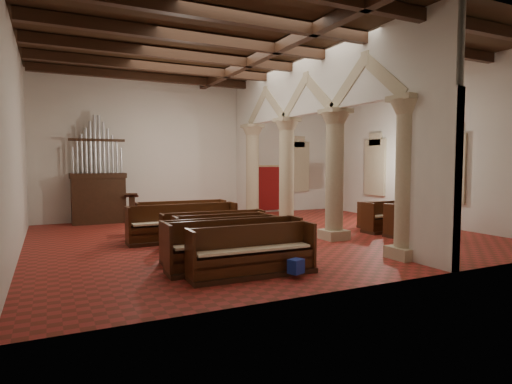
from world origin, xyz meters
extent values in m
plane|color=maroon|center=(0.00, 0.00, 0.00)|extent=(14.00, 14.00, 0.00)
plane|color=#332111|center=(0.00, 0.00, 6.00)|extent=(14.00, 14.00, 0.00)
cube|color=beige|center=(0.00, 6.00, 3.00)|extent=(14.00, 0.02, 6.00)
cube|color=beige|center=(0.00, -6.00, 3.00)|extent=(14.00, 0.02, 6.00)
cube|color=beige|center=(-7.00, 0.00, 3.00)|extent=(0.02, 12.00, 6.00)
cube|color=beige|center=(7.00, 0.00, 3.00)|extent=(0.02, 12.00, 6.00)
cube|color=tan|center=(1.80, -4.50, 0.15)|extent=(0.75, 0.75, 0.30)
cylinder|color=tan|center=(1.80, -4.50, 1.95)|extent=(0.56, 0.56, 3.30)
cube|color=tan|center=(1.80, -1.50, 0.15)|extent=(0.75, 0.75, 0.30)
cylinder|color=tan|center=(1.80, -1.50, 1.95)|extent=(0.56, 0.56, 3.30)
cube|color=tan|center=(1.80, 1.50, 0.15)|extent=(0.75, 0.75, 0.30)
cylinder|color=tan|center=(1.80, 1.50, 1.95)|extent=(0.56, 0.56, 3.30)
cube|color=tan|center=(1.80, 4.50, 0.15)|extent=(0.75, 0.75, 0.30)
cylinder|color=tan|center=(1.80, 4.50, 1.95)|extent=(0.56, 0.56, 3.30)
cube|color=beige|center=(1.80, 0.00, 5.04)|extent=(0.25, 11.90, 1.93)
cube|color=#357859|center=(6.98, -1.50, 2.20)|extent=(0.03, 1.00, 2.20)
cube|color=#357859|center=(6.98, 2.50, 2.20)|extent=(0.03, 1.00, 2.20)
cube|color=#357859|center=(5.00, 5.98, 2.20)|extent=(1.00, 0.03, 2.20)
cube|color=black|center=(-4.50, 5.50, 0.90)|extent=(2.00, 0.80, 1.80)
cube|color=black|center=(-4.50, 5.50, 1.90)|extent=(2.10, 0.85, 0.20)
cube|color=#3E2713|center=(-3.28, 5.03, 0.05)|extent=(0.55, 0.55, 0.10)
cube|color=#3E2713|center=(-3.28, 5.03, 0.53)|extent=(0.27, 0.27, 1.07)
cube|color=#3E2713|center=(-3.28, 4.95, 1.12)|extent=(0.58, 0.51, 0.19)
cube|color=maroon|center=(3.50, 5.92, 1.15)|extent=(1.60, 0.06, 2.10)
cylinder|color=gold|center=(3.50, 5.90, 2.25)|extent=(1.80, 0.04, 0.04)
cone|color=black|center=(5.94, 4.32, 0.07)|extent=(0.39, 0.39, 0.13)
cylinder|color=gold|center=(5.94, 4.32, 1.31)|extent=(0.04, 0.04, 2.61)
cylinder|color=gold|center=(5.94, 4.32, 2.50)|extent=(0.03, 0.76, 0.03)
cube|color=#1D164F|center=(5.94, 4.30, 1.96)|extent=(0.60, 0.02, 0.93)
cube|color=navy|center=(-1.63, -4.87, 0.25)|extent=(0.37, 0.34, 0.30)
cube|color=navy|center=(0.25, -1.93, 0.28)|extent=(0.38, 0.31, 0.35)
cube|color=navy|center=(-1.73, -0.19, 0.26)|extent=(0.40, 0.36, 0.32)
cylinder|color=white|center=(-2.41, -4.49, 0.16)|extent=(0.94, 0.18, 0.09)
cylinder|color=white|center=(-2.29, -3.40, 0.16)|extent=(0.87, 0.25, 0.09)
cube|color=black|center=(-2.38, -4.34, 0.05)|extent=(2.83, 0.77, 0.10)
cube|color=#471E0F|center=(-2.38, -4.39, 0.33)|extent=(2.67, 0.46, 0.46)
cube|color=#471E0F|center=(-2.38, -4.15, 0.59)|extent=(2.66, 0.12, 0.98)
cube|color=#471E0F|center=(-3.75, -4.32, 0.59)|extent=(0.08, 0.62, 0.98)
cube|color=#471E0F|center=(-1.00, -4.32, 0.59)|extent=(0.08, 0.62, 0.98)
cube|color=#FEE6BB|center=(-2.38, -4.39, 0.59)|extent=(2.56, 0.42, 0.05)
cube|color=black|center=(-2.48, -3.63, 0.05)|extent=(3.17, 0.85, 0.11)
cube|color=#45190E|center=(-2.48, -3.69, 0.35)|extent=(3.01, 0.52, 0.48)
cube|color=#45190E|center=(-2.48, -3.44, 0.62)|extent=(3.00, 0.17, 1.02)
cube|color=#45190E|center=(-4.02, -3.61, 0.62)|extent=(0.09, 0.65, 1.02)
cube|color=#45190E|center=(-0.94, -3.61, 0.62)|extent=(0.09, 0.65, 1.02)
cube|color=#FEE6BB|center=(-2.48, -3.69, 0.62)|extent=(2.89, 0.47, 0.05)
cube|color=black|center=(-2.42, -2.63, 0.05)|extent=(3.00, 0.73, 0.10)
cube|color=#41220E|center=(-2.42, -2.68, 0.32)|extent=(2.84, 0.43, 0.45)
cube|color=#41220E|center=(-2.42, -2.45, 0.57)|extent=(2.84, 0.10, 0.94)
cube|color=#41220E|center=(-3.88, -2.61, 0.57)|extent=(0.08, 0.60, 0.94)
cube|color=#41220E|center=(-0.96, -2.61, 0.57)|extent=(0.08, 0.60, 0.94)
cube|color=#FEE6BB|center=(-2.42, -2.68, 0.57)|extent=(2.73, 0.39, 0.05)
cube|color=black|center=(-2.09, -1.70, 0.05)|extent=(2.56, 0.78, 0.10)
cube|color=#401D0D|center=(-2.09, -1.75, 0.31)|extent=(2.40, 0.48, 0.43)
cube|color=#401D0D|center=(-2.09, -1.53, 0.55)|extent=(2.39, 0.17, 0.91)
cube|color=#401D0D|center=(-3.32, -1.68, 0.55)|extent=(0.09, 0.58, 0.91)
cube|color=#401D0D|center=(-0.86, -1.68, 0.55)|extent=(0.09, 0.58, 0.91)
cube|color=#FEE6BB|center=(-2.09, -1.75, 0.55)|extent=(2.30, 0.44, 0.05)
cube|color=black|center=(-1.98, -0.85, 0.05)|extent=(3.08, 0.83, 0.09)
cube|color=#4A1C0F|center=(-1.98, -0.90, 0.31)|extent=(2.91, 0.53, 0.43)
cube|color=#4A1C0F|center=(-1.98, -0.68, 0.54)|extent=(2.89, 0.22, 0.90)
cube|color=#4A1C0F|center=(-3.46, -0.83, 0.54)|extent=(0.10, 0.57, 0.90)
cube|color=#4A1C0F|center=(-0.49, -0.83, 0.54)|extent=(0.10, 0.57, 0.90)
cube|color=#FEE6BB|center=(-1.98, -0.90, 0.54)|extent=(2.79, 0.49, 0.05)
cube|color=black|center=(-2.58, 0.21, 0.05)|extent=(3.36, 0.77, 0.11)
cube|color=#47210F|center=(-2.58, 0.15, 0.35)|extent=(3.21, 0.44, 0.49)
cube|color=#47210F|center=(-2.58, 0.40, 0.62)|extent=(3.21, 0.08, 1.03)
cube|color=#47210F|center=(-4.23, 0.23, 0.62)|extent=(0.08, 0.65, 1.03)
cube|color=#47210F|center=(-0.94, 0.23, 0.62)|extent=(0.08, 0.65, 1.03)
cube|color=#FEE6BB|center=(-2.58, 0.15, 0.62)|extent=(3.08, 0.40, 0.05)
cube|color=black|center=(-2.50, 1.04, 0.05)|extent=(3.03, 0.75, 0.10)
cube|color=#47280F|center=(-2.50, 0.99, 0.32)|extent=(2.87, 0.45, 0.45)
cube|color=#47280F|center=(-2.50, 1.22, 0.57)|extent=(2.87, 0.13, 0.94)
cube|color=#47280F|center=(-3.97, 1.06, 0.57)|extent=(0.08, 0.60, 0.94)
cube|color=#47280F|center=(-1.03, 1.06, 0.57)|extent=(0.08, 0.60, 0.94)
cube|color=#FEE6BB|center=(-2.50, 0.99, 0.57)|extent=(2.76, 0.41, 0.05)
cube|color=black|center=(-2.15, 1.88, 0.05)|extent=(3.09, 0.89, 0.10)
cube|color=#44210E|center=(-2.15, 1.83, 0.34)|extent=(2.93, 0.57, 0.47)
cube|color=#44210E|center=(-2.15, 2.07, 0.60)|extent=(2.91, 0.23, 0.99)
cube|color=#44210E|center=(-3.65, 1.90, 0.60)|extent=(0.11, 0.63, 0.99)
cube|color=#44210E|center=(-0.66, 1.90, 0.60)|extent=(0.11, 0.63, 0.99)
cube|color=#FEE6BB|center=(-2.15, 1.83, 0.60)|extent=(2.81, 0.52, 0.05)
cube|color=black|center=(4.46, -2.14, 0.05)|extent=(1.95, 0.82, 0.10)
cube|color=#3C250C|center=(4.46, -2.19, 0.34)|extent=(1.79, 0.50, 0.47)
cube|color=#3C250C|center=(4.46, -1.95, 0.60)|extent=(1.77, 0.15, 0.99)
cube|color=#3C250C|center=(3.54, -2.12, 0.60)|extent=(0.10, 0.63, 0.99)
cube|color=#3C250C|center=(5.38, -2.12, 0.60)|extent=(0.10, 0.63, 0.99)
cube|color=#FEE6BB|center=(4.46, -2.19, 0.60)|extent=(1.71, 0.45, 0.05)
cube|color=black|center=(4.32, -1.14, 0.05)|extent=(1.84, 0.79, 0.10)
cube|color=#3F1F0D|center=(4.32, -1.19, 0.33)|extent=(1.68, 0.48, 0.46)
cube|color=#3F1F0D|center=(4.32, -0.96, 0.58)|extent=(1.67, 0.14, 0.97)
cube|color=#3F1F0D|center=(3.45, -1.12, 0.58)|extent=(0.10, 0.61, 0.97)
cube|color=#3F1F0D|center=(5.20, -1.12, 0.58)|extent=(0.10, 0.61, 0.97)
cube|color=#FEE6BB|center=(4.32, -1.19, 0.58)|extent=(1.61, 0.43, 0.05)
cube|color=black|center=(4.93, -0.24, 0.05)|extent=(1.90, 0.77, 0.09)
cube|color=#401E0D|center=(4.93, -0.29, 0.30)|extent=(1.74, 0.48, 0.41)
cube|color=#401E0D|center=(4.93, -0.08, 0.53)|extent=(1.72, 0.18, 0.88)
cube|color=#401E0D|center=(4.03, -0.23, 0.53)|extent=(0.10, 0.56, 0.88)
cube|color=#401E0D|center=(5.83, -0.23, 0.53)|extent=(0.10, 0.56, 0.88)
cube|color=#FEE6BB|center=(4.93, -0.29, 0.53)|extent=(1.66, 0.44, 0.05)
camera|label=1|loc=(-6.24, -12.45, 2.43)|focal=30.00mm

